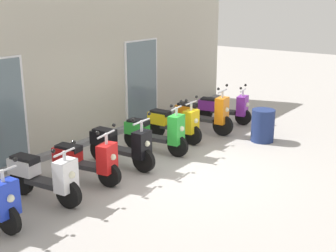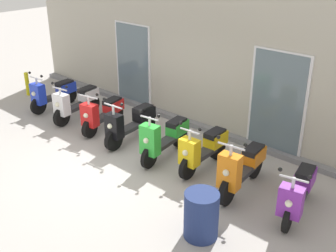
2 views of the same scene
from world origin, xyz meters
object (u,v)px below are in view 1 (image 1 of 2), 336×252
object	(u,v)px
scooter_yellow	(174,123)
scooter_orange	(204,114)
scooter_green	(156,132)
scooter_purple	(224,107)
scooter_white	(44,176)
scooter_red	(86,160)
trash_bin	(263,125)
scooter_black	(122,145)

from	to	relation	value
scooter_yellow	scooter_orange	world-z (taller)	scooter_orange
scooter_green	scooter_purple	size ratio (longest dim) A/B	1.06
scooter_white	scooter_green	xyz separation A→B (m)	(3.10, -0.03, 0.02)
scooter_white	scooter_green	size ratio (longest dim) A/B	0.97
scooter_red	trash_bin	xyz separation A→B (m)	(4.29, -1.61, -0.04)
scooter_black	scooter_orange	size ratio (longest dim) A/B	0.98
scooter_white	scooter_purple	bearing A→B (deg)	-0.12
scooter_orange	trash_bin	distance (m)	1.56
scooter_yellow	scooter_orange	distance (m)	1.05
scooter_yellow	scooter_purple	bearing A→B (deg)	-4.27
scooter_white	scooter_black	size ratio (longest dim) A/B	0.96
scooter_black	scooter_green	xyz separation A→B (m)	(1.10, -0.05, 0.02)
scooter_black	scooter_yellow	world-z (taller)	scooter_black
scooter_black	trash_bin	size ratio (longest dim) A/B	2.08
scooter_green	scooter_orange	xyz separation A→B (m)	(1.95, -0.01, -0.00)
scooter_white	scooter_yellow	xyz separation A→B (m)	(4.02, 0.15, -0.01)
scooter_black	scooter_yellow	bearing A→B (deg)	3.48
scooter_black	scooter_orange	world-z (taller)	scooter_orange
scooter_green	trash_bin	bearing A→B (deg)	-35.20
scooter_green	scooter_purple	distance (m)	3.06
trash_bin	scooter_green	bearing A→B (deg)	144.80
scooter_green	scooter_red	bearing A→B (deg)	178.48
scooter_yellow	scooter_green	bearing A→B (deg)	-169.14
scooter_black	scooter_white	bearing A→B (deg)	-179.31
scooter_black	scooter_orange	xyz separation A→B (m)	(3.05, -0.07, 0.02)
scooter_black	scooter_yellow	xyz separation A→B (m)	(2.02, 0.12, -0.01)
scooter_orange	scooter_purple	distance (m)	1.11
scooter_yellow	trash_bin	bearing A→B (deg)	-53.46
scooter_red	scooter_green	xyz separation A→B (m)	(2.09, -0.06, 0.05)
scooter_yellow	scooter_red	bearing A→B (deg)	-177.70
trash_bin	scooter_red	bearing A→B (deg)	159.46
scooter_white	scooter_purple	distance (m)	6.16
scooter_purple	scooter_green	bearing A→B (deg)	-179.69
scooter_yellow	trash_bin	size ratio (longest dim) A/B	1.95
scooter_yellow	scooter_white	bearing A→B (deg)	-177.91
scooter_red	scooter_white	bearing A→B (deg)	-178.54
scooter_black	scooter_green	distance (m)	1.10
scooter_yellow	scooter_orange	size ratio (longest dim) A/B	0.92
scooter_red	scooter_purple	distance (m)	5.15
scooter_black	scooter_purple	world-z (taller)	scooter_black
scooter_orange	scooter_green	bearing A→B (deg)	179.58
scooter_red	scooter_orange	bearing A→B (deg)	-0.99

